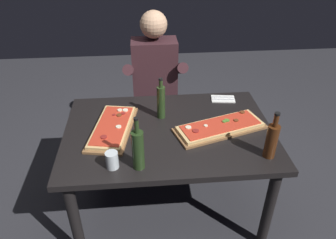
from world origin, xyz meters
TOP-DOWN VIEW (x-y plane):
  - ground_plane at (0.00, 0.00)m, footprint 6.40×6.40m
  - dining_table at (0.00, 0.00)m, footprint 1.40×0.96m
  - pizza_rectangular_front at (0.35, -0.03)m, footprint 0.66×0.40m
  - pizza_rectangular_left at (-0.38, 0.03)m, footprint 0.34×0.58m
  - wine_bottle_dark at (-0.20, -0.36)m, footprint 0.07×0.07m
  - oil_bottle_amber at (-0.04, 0.16)m, footprint 0.06×0.06m
  - vinegar_bottle_green at (0.58, -0.33)m, footprint 0.07×0.07m
  - tumbler_near_camera at (-0.35, -0.34)m, footprint 0.07×0.07m
  - napkin_cutlery_set at (0.46, 0.37)m, footprint 0.19×0.13m
  - diner_chair at (-0.05, 0.86)m, footprint 0.44×0.44m
  - seated_diner at (-0.05, 0.74)m, footprint 0.53×0.41m

SIDE VIEW (x-z plane):
  - ground_plane at x=0.00m, z-range 0.00..0.00m
  - diner_chair at x=-0.05m, z-range 0.05..0.92m
  - dining_table at x=0.00m, z-range 0.27..1.01m
  - seated_diner at x=-0.05m, z-range 0.08..1.41m
  - napkin_cutlery_set at x=0.46m, z-range 0.74..0.75m
  - pizza_rectangular_front at x=0.35m, z-range 0.73..0.78m
  - pizza_rectangular_left at x=-0.38m, z-range 0.74..0.78m
  - tumbler_near_camera at x=-0.35m, z-range 0.74..0.84m
  - vinegar_bottle_green at x=0.58m, z-range 0.71..1.01m
  - oil_bottle_amber at x=-0.04m, z-range 0.72..1.02m
  - wine_bottle_dark at x=-0.20m, z-range 0.70..1.04m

